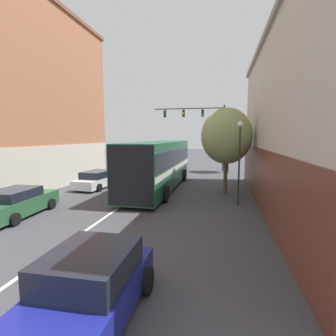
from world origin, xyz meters
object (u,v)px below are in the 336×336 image
at_px(bus, 159,163).
at_px(traffic_signal_gantry, 201,123).
at_px(parked_car_left_mid, 98,179).
at_px(parked_car_left_near, 17,203).
at_px(street_lamp, 239,156).
at_px(street_tree_far, 229,136).
at_px(street_tree_near, 226,136).
at_px(parked_car_left_far, 145,161).
at_px(hatchback_foreground, 87,290).

xyz_separation_m(bus, traffic_signal_gantry, (2.16, 11.01, 3.39)).
xyz_separation_m(bus, parked_car_left_mid, (-4.66, -0.38, -1.34)).
xyz_separation_m(parked_car_left_near, street_lamp, (10.60, 4.43, 2.11)).
height_order(street_lamp, street_tree_far, street_tree_far).
bearing_deg(bus, traffic_signal_gantry, -10.66).
relative_size(parked_car_left_near, street_tree_far, 0.81).
xyz_separation_m(street_lamp, street_tree_near, (-0.69, 2.72, 1.10)).
relative_size(bus, street_lamp, 2.61).
height_order(bus, parked_car_left_far, bus).
relative_size(hatchback_foreground, parked_car_left_near, 0.92).
bearing_deg(traffic_signal_gantry, street_tree_far, -17.11).
bearing_deg(parked_car_left_near, street_tree_far, -32.65).
xyz_separation_m(traffic_signal_gantry, street_tree_near, (2.57, -11.69, -1.48)).
bearing_deg(street_lamp, street_tree_near, 104.19).
height_order(street_tree_near, street_tree_far, street_tree_near).
bearing_deg(bus, street_lamp, -121.64).
xyz_separation_m(parked_car_left_far, street_tree_near, (9.98, -14.60, 3.20)).
height_order(hatchback_foreground, street_tree_near, street_tree_near).
height_order(parked_car_left_near, street_tree_far, street_tree_far).
relative_size(parked_car_left_far, traffic_signal_gantry, 0.59).
xyz_separation_m(bus, parked_car_left_near, (-5.18, -7.83, -1.30)).
height_order(parked_car_left_mid, street_tree_near, street_tree_near).
height_order(bus, hatchback_foreground, bus).
bearing_deg(street_lamp, parked_car_left_far, 121.63).
distance_m(bus, street_tree_near, 5.15).
xyz_separation_m(parked_car_left_near, parked_car_left_mid, (0.52, 7.45, -0.04)).
relative_size(traffic_signal_gantry, street_lamp, 1.67).
distance_m(parked_car_left_near, street_tree_far, 20.94).
relative_size(traffic_signal_gantry, street_tree_near, 1.37).
bearing_deg(hatchback_foreground, parked_car_left_far, 13.72).
relative_size(street_lamp, street_tree_far, 0.86).
height_order(hatchback_foreground, parked_car_left_near, hatchback_foreground).
height_order(bus, traffic_signal_gantry, traffic_signal_gantry).
xyz_separation_m(hatchback_foreground, parked_car_left_near, (-6.96, 6.01, -0.04)).
height_order(parked_car_left_near, street_tree_near, street_tree_near).
bearing_deg(street_tree_near, parked_car_left_mid, 178.19).
relative_size(street_tree_near, street_tree_far, 1.06).
relative_size(bus, parked_car_left_far, 2.63).
relative_size(parked_car_left_near, street_tree_near, 0.77).
xyz_separation_m(street_tree_near, street_tree_far, (0.42, 10.77, 0.03)).
height_order(parked_car_left_near, street_lamp, street_lamp).
relative_size(street_lamp, street_tree_near, 0.82).
xyz_separation_m(hatchback_foreground, traffic_signal_gantry, (0.39, 24.85, 4.65)).
height_order(traffic_signal_gantry, street_lamp, traffic_signal_gantry).
height_order(hatchback_foreground, traffic_signal_gantry, traffic_signal_gantry).
relative_size(parked_car_left_mid, street_tree_far, 0.86).
bearing_deg(parked_car_left_mid, traffic_signal_gantry, -25.67).
bearing_deg(parked_car_left_far, street_lamp, -151.98).
bearing_deg(street_tree_near, parked_car_left_far, 124.35).
xyz_separation_m(parked_car_left_near, traffic_signal_gantry, (7.35, 18.84, 4.69)).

